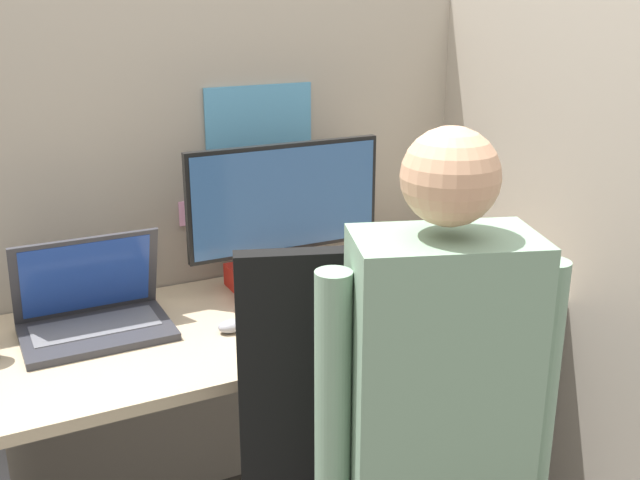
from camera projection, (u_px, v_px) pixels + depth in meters
cubicle_panel_back at (230, 256)px, 2.37m from camera, size 2.07×0.05×1.60m
cubicle_panel_right at (515, 257)px, 2.37m from camera, size 0.04×1.27×1.60m
desk at (275, 369)px, 2.15m from camera, size 1.57×0.64×0.75m
paper_box at (287, 278)px, 2.25m from camera, size 0.32×0.24×0.07m
monitor at (285, 205)px, 2.18m from camera, size 0.60×0.22×0.38m
laptop at (94, 314)px, 1.96m from camera, size 0.38×0.26×0.26m
mouse at (232, 326)px, 1.97m from camera, size 0.08×0.05×0.03m
stapler at (450, 253)px, 2.50m from camera, size 0.04×0.13×0.05m
carrot_toy at (310, 338)px, 1.89m from camera, size 0.04×0.13×0.04m
person at (461, 436)px, 1.42m from camera, size 0.46×0.51×1.38m
coffee_mug at (400, 253)px, 2.43m from camera, size 0.09×0.09×0.10m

